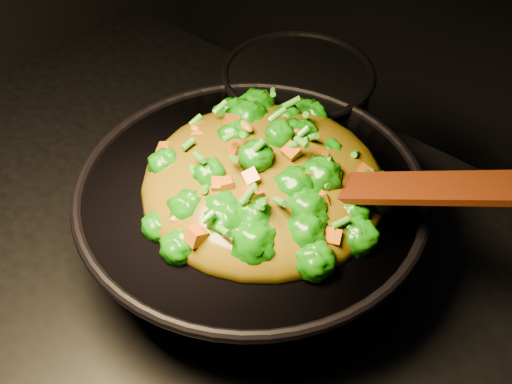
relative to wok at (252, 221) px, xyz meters
The scene contains 4 objects.
wok is the anchor object (origin of this frame).
stir_fry 0.12m from the wok, 44.70° to the left, with size 0.33×0.33×0.11m, color #146907, non-canonical shape.
spatula 0.21m from the wok, 19.11° to the left, with size 0.35×0.05×0.01m, color #351705.
back_pot 0.28m from the wok, 113.91° to the left, with size 0.24×0.24×0.14m, color black.
Camera 1 is at (0.48, -0.41, 1.64)m, focal length 45.00 mm.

